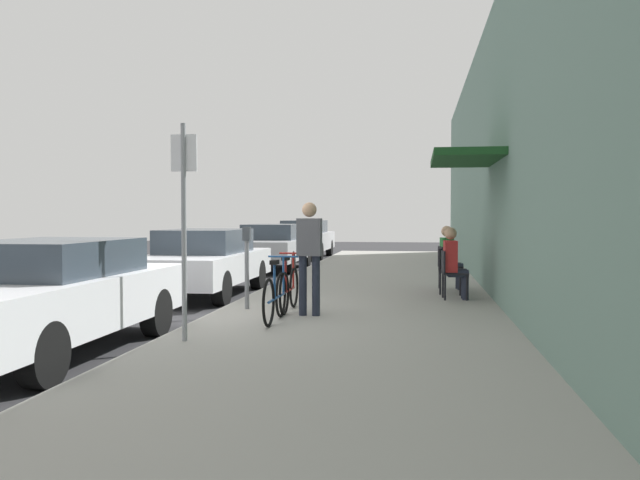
{
  "coord_description": "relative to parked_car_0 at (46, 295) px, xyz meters",
  "views": [
    {
      "loc": [
        3.16,
        -9.84,
        1.63
      ],
      "look_at": [
        1.1,
        4.14,
        1.1
      ],
      "focal_mm": 37.35,
      "sensor_mm": 36.0,
      "label": 1
    }
  ],
  "objects": [
    {
      "name": "ground_plane",
      "position": [
        1.1,
        2.71,
        -0.71
      ],
      "size": [
        60.0,
        60.0,
        0.0
      ],
      "primitive_type": "plane",
      "color": "#2D2D30"
    },
    {
      "name": "sidewalk_slab",
      "position": [
        3.35,
        4.71,
        -0.65
      ],
      "size": [
        4.5,
        32.0,
        0.12
      ],
      "primitive_type": "cube",
      "color": "#9E9B93",
      "rests_on": "ground_plane"
    },
    {
      "name": "building_facade",
      "position": [
        5.75,
        4.71,
        2.04
      ],
      "size": [
        1.4,
        32.0,
        5.49
      ],
      "color": "gray",
      "rests_on": "ground_plane"
    },
    {
      "name": "parked_car_0",
      "position": [
        0.0,
        0.0,
        0.0
      ],
      "size": [
        1.8,
        4.4,
        1.34
      ],
      "color": "silver",
      "rests_on": "ground_plane"
    },
    {
      "name": "parked_car_1",
      "position": [
        -0.0,
        5.73,
        -0.01
      ],
      "size": [
        1.8,
        4.4,
        1.34
      ],
      "color": "silver",
      "rests_on": "ground_plane"
    },
    {
      "name": "parked_car_2",
      "position": [
        0.0,
        12.12,
        0.0
      ],
      "size": [
        1.8,
        4.4,
        1.35
      ],
      "color": "#B7B7BC",
      "rests_on": "ground_plane"
    },
    {
      "name": "parked_car_3",
      "position": [
        0.0,
        17.69,
        0.03
      ],
      "size": [
        1.8,
        4.4,
        1.42
      ],
      "color": "#B7B7BC",
      "rests_on": "ground_plane"
    },
    {
      "name": "parking_meter",
      "position": [
        1.55,
        3.23,
        0.18
      ],
      "size": [
        0.12,
        0.1,
        1.32
      ],
      "color": "slate",
      "rests_on": "sidewalk_slab"
    },
    {
      "name": "street_sign",
      "position": [
        1.5,
        0.48,
        0.93
      ],
      "size": [
        0.32,
        0.06,
        2.6
      ],
      "color": "gray",
      "rests_on": "sidewalk_slab"
    },
    {
      "name": "bicycle_0",
      "position": [
        2.28,
        2.12,
        -0.23
      ],
      "size": [
        0.46,
        1.71,
        0.9
      ],
      "color": "black",
      "rests_on": "sidewalk_slab"
    },
    {
      "name": "bicycle_1",
      "position": [
        2.27,
        2.98,
        -0.23
      ],
      "size": [
        0.46,
        1.71,
        0.9
      ],
      "color": "black",
      "rests_on": "sidewalk_slab"
    },
    {
      "name": "cafe_chair_0",
      "position": [
        4.84,
        4.97,
        -0.08
      ],
      "size": [
        0.47,
        0.47,
        0.87
      ],
      "color": "black",
      "rests_on": "sidewalk_slab"
    },
    {
      "name": "seated_patron_0",
      "position": [
        4.9,
        4.97,
        0.11
      ],
      "size": [
        0.44,
        0.38,
        1.29
      ],
      "color": "#232838",
      "rests_on": "sidewalk_slab"
    },
    {
      "name": "cafe_chair_1",
      "position": [
        4.85,
        5.76,
        -0.08
      ],
      "size": [
        0.54,
        0.54,
        0.87
      ],
      "color": "black",
      "rests_on": "sidewalk_slab"
    },
    {
      "name": "cafe_chair_2",
      "position": [
        4.84,
        6.54,
        -0.08
      ],
      "size": [
        0.5,
        0.5,
        0.87
      ],
      "color": "black",
      "rests_on": "sidewalk_slab"
    },
    {
      "name": "seated_patron_2",
      "position": [
        4.9,
        6.55,
        0.11
      ],
      "size": [
        0.47,
        0.41,
        1.29
      ],
      "color": "#232838",
      "rests_on": "sidewalk_slab"
    },
    {
      "name": "pedestrian_standing",
      "position": [
        2.66,
        2.68,
        0.41
      ],
      "size": [
        0.36,
        0.22,
        1.7
      ],
      "color": "#232838",
      "rests_on": "sidewalk_slab"
    }
  ]
}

